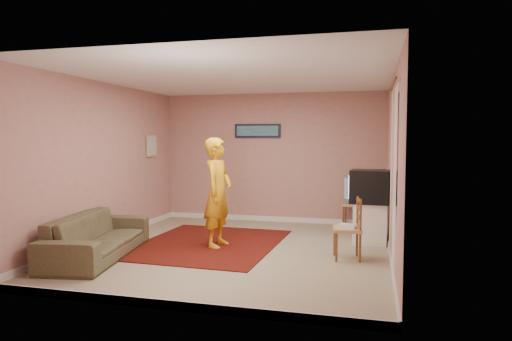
% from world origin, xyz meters
% --- Properties ---
extents(ground, '(5.00, 5.00, 0.00)m').
position_xyz_m(ground, '(0.00, 0.00, 0.00)').
color(ground, tan).
rests_on(ground, ground).
extents(wall_back, '(4.50, 0.02, 2.60)m').
position_xyz_m(wall_back, '(0.00, 2.50, 1.30)').
color(wall_back, tan).
rests_on(wall_back, ground).
extents(wall_front, '(4.50, 0.02, 2.60)m').
position_xyz_m(wall_front, '(0.00, -2.50, 1.30)').
color(wall_front, tan).
rests_on(wall_front, ground).
extents(wall_left, '(0.02, 5.00, 2.60)m').
position_xyz_m(wall_left, '(-2.25, 0.00, 1.30)').
color(wall_left, tan).
rests_on(wall_left, ground).
extents(wall_right, '(0.02, 5.00, 2.60)m').
position_xyz_m(wall_right, '(2.25, 0.00, 1.30)').
color(wall_right, tan).
rests_on(wall_right, ground).
extents(ceiling, '(4.50, 5.00, 0.02)m').
position_xyz_m(ceiling, '(0.00, 0.00, 2.60)').
color(ceiling, white).
rests_on(ceiling, wall_back).
extents(baseboard_back, '(4.50, 0.02, 0.10)m').
position_xyz_m(baseboard_back, '(0.00, 2.49, 0.05)').
color(baseboard_back, white).
rests_on(baseboard_back, ground).
extents(baseboard_front, '(4.50, 0.02, 0.10)m').
position_xyz_m(baseboard_front, '(0.00, -2.49, 0.05)').
color(baseboard_front, white).
rests_on(baseboard_front, ground).
extents(baseboard_left, '(0.02, 5.00, 0.10)m').
position_xyz_m(baseboard_left, '(-2.24, 0.00, 0.05)').
color(baseboard_left, white).
rests_on(baseboard_left, ground).
extents(baseboard_right, '(0.02, 5.00, 0.10)m').
position_xyz_m(baseboard_right, '(2.24, 0.00, 0.05)').
color(baseboard_right, white).
rests_on(baseboard_right, ground).
extents(window, '(0.01, 1.10, 1.50)m').
position_xyz_m(window, '(2.24, -0.90, 1.45)').
color(window, black).
rests_on(window, wall_right).
extents(curtain_sheer, '(0.01, 0.75, 2.10)m').
position_xyz_m(curtain_sheer, '(2.23, -1.05, 1.25)').
color(curtain_sheer, silver).
rests_on(curtain_sheer, wall_right).
extents(curtain_floral, '(0.01, 0.35, 2.10)m').
position_xyz_m(curtain_floral, '(2.21, -0.35, 1.25)').
color(curtain_floral, white).
rests_on(curtain_floral, wall_right).
extents(curtain_rod, '(0.02, 1.40, 0.02)m').
position_xyz_m(curtain_rod, '(2.20, -0.90, 2.32)').
color(curtain_rod, brown).
rests_on(curtain_rod, wall_right).
extents(picture_back, '(0.95, 0.04, 0.28)m').
position_xyz_m(picture_back, '(-0.30, 2.47, 1.85)').
color(picture_back, '#121534').
rests_on(picture_back, wall_back).
extents(picture_left, '(0.04, 0.38, 0.42)m').
position_xyz_m(picture_left, '(-2.22, 1.60, 1.55)').
color(picture_left, tan).
rests_on(picture_left, wall_left).
extents(area_rug, '(2.24, 2.76, 0.01)m').
position_xyz_m(area_rug, '(-0.55, 0.27, 0.01)').
color(area_rug, '#310508').
rests_on(area_rug, ground).
extents(tv_cabinet, '(0.52, 0.47, 0.66)m').
position_xyz_m(tv_cabinet, '(1.95, 0.95, 0.33)').
color(tv_cabinet, white).
rests_on(tv_cabinet, ground).
extents(crt_tv, '(0.66, 0.60, 0.53)m').
position_xyz_m(crt_tv, '(1.94, 0.95, 0.93)').
color(crt_tv, black).
rests_on(crt_tv, tv_cabinet).
extents(chair_a, '(0.44, 0.42, 0.50)m').
position_xyz_m(chair_a, '(1.66, 2.20, 0.57)').
color(chair_a, tan).
rests_on(chair_a, ground).
extents(dvd_player, '(0.43, 0.34, 0.07)m').
position_xyz_m(dvd_player, '(1.66, 2.20, 0.51)').
color(dvd_player, '#ACACB1').
rests_on(dvd_player, chair_a).
extents(blue_throw, '(0.38, 0.05, 0.40)m').
position_xyz_m(blue_throw, '(1.66, 2.20, 0.75)').
color(blue_throw, '#95CEF4').
rests_on(blue_throw, chair_a).
extents(chair_b, '(0.43, 0.45, 0.47)m').
position_xyz_m(chair_b, '(1.65, -0.11, 0.53)').
color(chair_b, tan).
rests_on(chair_b, ground).
extents(game_console, '(0.28, 0.23, 0.05)m').
position_xyz_m(game_console, '(1.65, -0.11, 0.47)').
color(game_console, white).
rests_on(game_console, chair_b).
extents(sofa, '(1.17, 2.22, 0.62)m').
position_xyz_m(sofa, '(-1.80, -0.89, 0.31)').
color(sofa, brown).
rests_on(sofa, ground).
extents(person, '(0.46, 0.65, 1.70)m').
position_xyz_m(person, '(-0.35, 0.16, 0.85)').
color(person, '#EBA816').
rests_on(person, ground).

